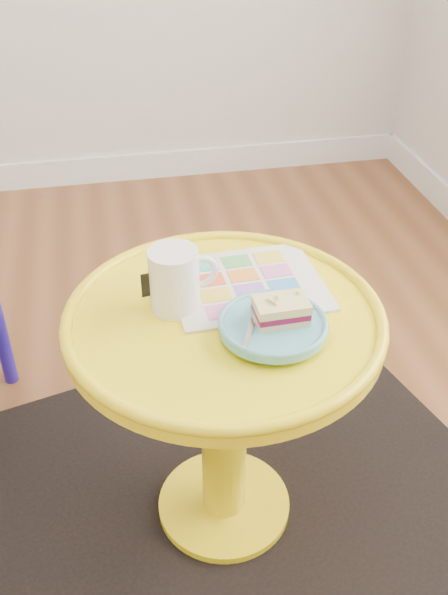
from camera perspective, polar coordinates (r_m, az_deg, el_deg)
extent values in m
cube|color=black|center=(1.65, 0.00, -17.56)|extent=(1.53, 1.39, 0.01)
cylinder|color=yellow|center=(1.64, 0.00, -17.36)|extent=(0.31, 0.31, 0.03)
cylinder|color=yellow|center=(1.44, 0.00, -10.78)|extent=(0.10, 0.10, 0.52)
cylinder|color=yellow|center=(1.25, 0.00, -2.07)|extent=(0.61, 0.61, 0.03)
cube|color=silver|center=(1.32, 1.96, 1.17)|extent=(0.31, 0.27, 0.01)
cylinder|color=white|center=(1.23, -4.32, 1.54)|extent=(0.09, 0.09, 0.12)
torus|color=white|center=(1.24, -2.07, 2.22)|extent=(0.07, 0.02, 0.07)
cylinder|color=#D1B78C|center=(1.20, -4.43, 3.71)|extent=(0.09, 0.09, 0.01)
cylinder|color=#55A5B5|center=(1.20, 4.21, -2.85)|extent=(0.08, 0.08, 0.01)
cylinder|color=#55A5B5|center=(1.19, 4.23, -2.43)|extent=(0.20, 0.20, 0.02)
cube|color=#D3BC8C|center=(1.19, 4.90, -1.67)|extent=(0.10, 0.07, 0.01)
cube|color=maroon|center=(1.18, 4.93, -1.18)|extent=(0.09, 0.06, 0.01)
cube|color=#EADB8C|center=(1.17, 4.96, -0.61)|extent=(0.10, 0.07, 0.02)
cube|color=silver|center=(1.16, 2.29, -2.77)|extent=(0.06, 0.11, 0.00)
cube|color=silver|center=(1.22, 2.89, -0.80)|extent=(0.03, 0.04, 0.00)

